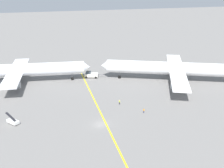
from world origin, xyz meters
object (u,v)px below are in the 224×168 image
object	(u,v)px
pushback_tug	(91,75)
ground_crew_ramp_agent_by_cones	(119,102)
airliner_being_pushed	(172,68)
gse_belt_loader_portside	(13,121)
airliner_at_gate_left	(21,70)
ground_crew_wing_walker_right	(144,111)

from	to	relation	value
pushback_tug	ground_crew_ramp_agent_by_cones	world-z (taller)	pushback_tug
airliner_being_pushed	ground_crew_ramp_agent_by_cones	world-z (taller)	airliner_being_pushed
pushback_tug	gse_belt_loader_portside	xyz separation A→B (m)	(-30.66, -35.80, -0.46)
pushback_tug	ground_crew_ramp_agent_by_cones	bearing A→B (deg)	-81.99
gse_belt_loader_portside	ground_crew_ramp_agent_by_cones	size ratio (longest dim) A/B	2.72
ground_crew_ramp_agent_by_cones	pushback_tug	bearing A→B (deg)	98.01
airliner_at_gate_left	gse_belt_loader_portside	bearing A→B (deg)	-92.53
ground_crew_ramp_agent_by_cones	ground_crew_wing_walker_right	xyz separation A→B (m)	(5.80, -8.45, -0.05)
pushback_tug	ground_crew_wing_walker_right	bearing A→B (deg)	-75.46
airliner_at_gate_left	gse_belt_loader_portside	size ratio (longest dim) A/B	12.34
pushback_tug	ground_crew_wing_walker_right	distance (m)	40.20
airliner_at_gate_left	ground_crew_ramp_agent_by_cones	world-z (taller)	airliner_at_gate_left
pushback_tug	airliner_at_gate_left	bearing A→B (deg)	178.41
ground_crew_wing_walker_right	airliner_at_gate_left	bearing A→B (deg)	134.58
airliner_at_gate_left	pushback_tug	size ratio (longest dim) A/B	6.27
airliner_being_pushed	pushback_tug	size ratio (longest dim) A/B	6.27
pushback_tug	gse_belt_loader_portside	distance (m)	47.14
airliner_at_gate_left	airliner_being_pushed	size ratio (longest dim) A/B	1.00
airliner_at_gate_left	airliner_being_pushed	bearing A→B (deg)	-12.40
airliner_at_gate_left	pushback_tug	xyz separation A→B (m)	(29.05, -0.81, -4.16)
airliner_being_pushed	pushback_tug	xyz separation A→B (m)	(-32.11, 12.64, -4.12)
pushback_tug	ground_crew_wing_walker_right	size ratio (longest dim) A/B	5.62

